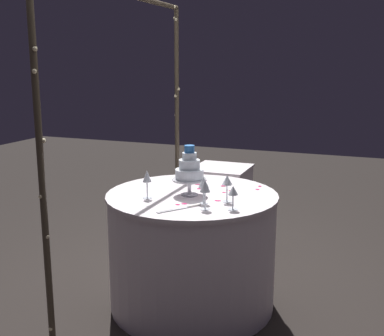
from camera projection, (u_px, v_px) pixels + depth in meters
ground_plane at (192, 303)px, 3.31m from camera, size 12.00×12.00×0.00m
decorative_arch at (125, 106)px, 3.19m from camera, size 1.81×0.06×2.06m
main_table at (192, 250)px, 3.22m from camera, size 1.12×1.12×0.78m
side_table at (221, 209)px, 4.16m from camera, size 0.46×0.46×0.75m
tiered_cake at (189, 170)px, 3.07m from camera, size 0.22×0.22×0.33m
wine_glass_0 at (192, 162)px, 3.53m from camera, size 0.06×0.06×0.17m
wine_glass_1 at (233, 192)px, 2.77m from camera, size 0.06×0.06×0.14m
wine_glass_2 at (227, 181)px, 2.92m from camera, size 0.06×0.06×0.17m
wine_glass_3 at (204, 183)px, 2.89m from camera, size 0.07×0.07×0.17m
wine_glass_4 at (147, 178)px, 3.00m from camera, size 0.06×0.06×0.18m
wine_glass_5 at (205, 187)px, 2.77m from camera, size 0.06×0.06×0.18m
cake_knife at (182, 208)px, 2.81m from camera, size 0.25×0.19×0.01m
rose_petal_0 at (202, 182)px, 3.43m from camera, size 0.05×0.04×0.00m
rose_petal_1 at (184, 204)px, 2.91m from camera, size 0.03×0.04×0.00m
rose_petal_2 at (198, 189)px, 3.25m from camera, size 0.03×0.04×0.00m
rose_petal_3 at (260, 186)px, 3.32m from camera, size 0.04×0.03×0.00m
rose_petal_4 at (230, 191)px, 3.21m from camera, size 0.02×0.03×0.00m
rose_petal_5 at (224, 192)px, 3.16m from camera, size 0.02×0.03×0.00m
rose_petal_6 at (197, 184)px, 3.38m from camera, size 0.05×0.05×0.00m
rose_petal_7 at (178, 204)px, 2.89m from camera, size 0.02×0.03×0.00m
rose_petal_8 at (217, 201)px, 2.97m from camera, size 0.03×0.04×0.00m
rose_petal_9 at (219, 201)px, 2.97m from camera, size 0.03×0.03×0.00m
rose_petal_10 at (223, 186)px, 3.33m from camera, size 0.04×0.05×0.00m
rose_petal_11 at (200, 180)px, 3.50m from camera, size 0.03×0.04×0.00m
rose_petal_12 at (257, 189)px, 3.24m from camera, size 0.04×0.04×0.00m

